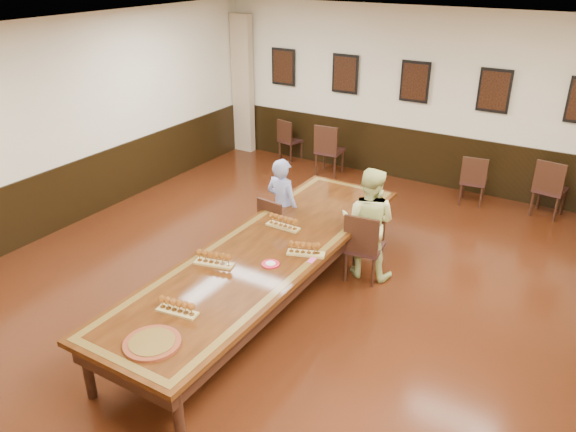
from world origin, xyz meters
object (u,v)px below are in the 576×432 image
Objects in this scene: chair_woman at (365,245)px; conference_table at (267,259)px; carved_platter at (152,343)px; chair_man at (278,226)px; spare_chair_d at (550,188)px; spare_chair_a at (291,139)px; spare_chair_b at (330,149)px; person_woman at (368,223)px; person_man at (282,206)px; spare_chair_c at (474,179)px.

chair_woman is 0.20× the size of conference_table.
conference_table is 2.09m from carved_platter.
chair_man is 1.28m from conference_table.
chair_man is 4.68m from spare_chair_d.
chair_man reaches higher than spare_chair_a.
carved_platter is (1.53, -6.53, 0.26)m from spare_chair_b.
person_woman is (3.33, -3.56, 0.34)m from spare_chair_a.
spare_chair_d is at bearing -169.80° from spare_chair_a.
spare_chair_d is at bearing -125.30° from chair_woman.
person_man is 2.49× the size of carved_platter.
spare_chair_c is at bearing 176.01° from spare_chair_b.
person_man is (2.01, -3.59, 0.29)m from spare_chair_a.
spare_chair_a is 0.17× the size of conference_table.
conference_table is (0.55, -1.24, -0.11)m from person_man.
spare_chair_c is 0.62× the size of person_man.
person_woman reaches higher than spare_chair_a.
person_woman is at bearing 71.48° from spare_chair_c.
spare_chair_c is 6.66m from carved_platter.
spare_chair_b reaches higher than chair_woman.
spare_chair_a is 0.84× the size of spare_chair_b.
chair_woman is at bearing 70.34° from spare_chair_d.
carved_platter is at bearing 123.86° from spare_chair_a.
chair_woman is at bearing 78.07° from carved_platter.
chair_man is 0.63× the size of person_man.
spare_chair_c reaches higher than conference_table.
chair_woman is 1.14× the size of spare_chair_a.
chair_woman is 0.99× the size of spare_chair_d.
conference_table is at bearing 48.66° from chair_woman.
person_woman is (-0.61, -3.18, 0.32)m from spare_chair_c.
carved_platter is at bearing 108.08° from chair_man.
carved_platter is (-0.67, -3.36, -0.00)m from person_woman.
chair_woman is at bearing 72.05° from spare_chair_c.
chair_woman is at bearing 90.00° from person_woman.
person_woman is (1.33, 0.13, 0.32)m from chair_man.
chair_man reaches higher than spare_chair_c.
person_man reaches higher than spare_chair_a.
spare_chair_b is at bearing -68.11° from person_man.
person_man is at bearing 113.80° from conference_table.
person_woman reaches higher than person_man.
carved_platter is (-0.69, -3.25, 0.28)m from chair_woman.
carved_platter is (2.66, -6.91, 0.34)m from spare_chair_a.
person_woman reaches higher than carved_platter.
person_man is at bearing 132.06° from spare_chair_a.
spare_chair_c is (3.95, -0.38, 0.02)m from spare_chair_a.
chair_man is 0.29m from person_man.
spare_chair_c is 0.90× the size of spare_chair_d.
spare_chair_a is 3.96m from spare_chair_c.
spare_chair_c is 3.76m from person_man.
spare_chair_a is 0.60× the size of person_man.
person_man reaches higher than spare_chair_d.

